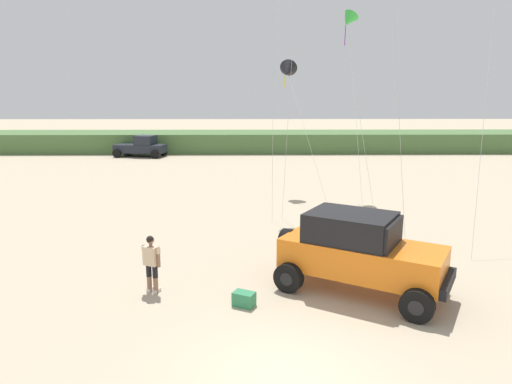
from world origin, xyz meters
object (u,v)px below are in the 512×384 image
(distant_pickup, at_px, (142,147))
(kite_pink_ribbon, at_px, (348,21))
(cooler_box, at_px, (244,299))
(jeep, at_px, (359,251))
(kite_blue_swept, at_px, (287,71))
(person_watching, at_px, (151,261))

(distant_pickup, xyz_separation_m, kite_pink_ribbon, (15.49, -16.26, 8.59))
(cooler_box, height_order, kite_pink_ribbon, kite_pink_ribbon)
(jeep, height_order, kite_blue_swept, kite_blue_swept)
(jeep, distance_m, kite_pink_ribbon, 16.43)
(kite_pink_ribbon, xyz_separation_m, kite_blue_swept, (-3.30, -0.08, -2.68))
(kite_pink_ribbon, bearing_deg, person_watching, -120.30)
(kite_pink_ribbon, height_order, kite_blue_swept, kite_pink_ribbon)
(jeep, bearing_deg, distant_pickup, 113.51)
(person_watching, xyz_separation_m, kite_blue_swept, (4.86, 13.88, 5.91))
(distant_pickup, relative_size, kite_blue_swept, 0.64)
(kite_blue_swept, bearing_deg, cooler_box, -98.70)
(jeep, height_order, kite_pink_ribbon, kite_pink_ribbon)
(jeep, distance_m, person_watching, 5.83)
(jeep, height_order, distant_pickup, jeep)
(distant_pickup, bearing_deg, jeep, -66.49)
(distant_pickup, distance_m, kite_pink_ribbon, 24.04)
(person_watching, relative_size, distant_pickup, 0.34)
(person_watching, relative_size, cooler_box, 2.98)
(kite_blue_swept, bearing_deg, distant_pickup, 126.71)
(cooler_box, height_order, kite_blue_swept, kite_blue_swept)
(cooler_box, bearing_deg, distant_pickup, 133.77)
(kite_blue_swept, bearing_deg, jeep, -86.04)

